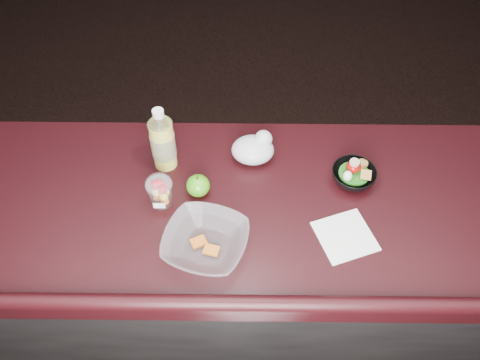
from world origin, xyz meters
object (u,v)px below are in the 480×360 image
Objects in this scene: green_apple at (198,186)px; snack_bowl at (353,175)px; takeout_bowl at (206,242)px; fruit_cup at (160,191)px; lemonade_bottle at (163,143)px.

snack_bowl is (0.50, 0.06, -0.01)m from green_apple.
green_apple is 0.50m from snack_bowl.
green_apple is 0.44× the size of snack_bowl.
takeout_bowl is at bearing -150.33° from snack_bowl.
fruit_cup is 1.51× the size of green_apple.
lemonade_bottle is 0.80× the size of takeout_bowl.
green_apple is 0.21m from takeout_bowl.
fruit_cup is at bearing -159.07° from green_apple.
green_apple is (0.12, -0.12, -0.07)m from lemonade_bottle.
lemonade_bottle is at bearing 174.07° from snack_bowl.
lemonade_bottle is 0.17m from fruit_cup.
green_apple and snack_bowl have the same top height.
fruit_cup is 0.12m from green_apple.
takeout_bowl is (0.15, -0.33, -0.07)m from lemonade_bottle.
lemonade_bottle is 0.18m from green_apple.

